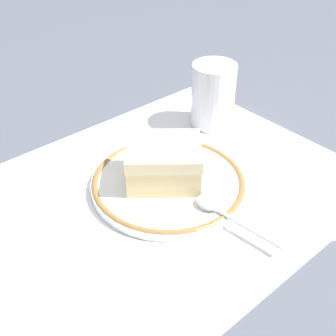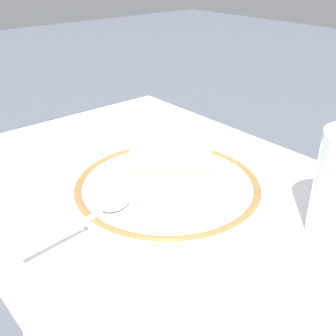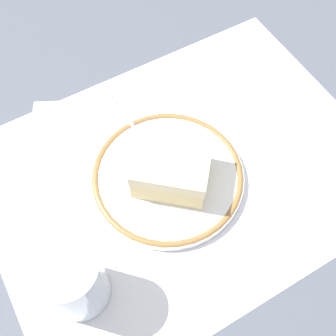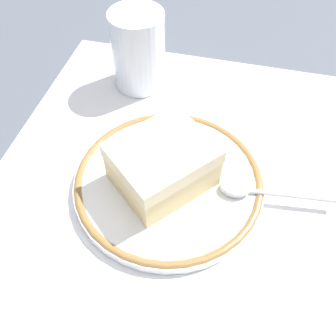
# 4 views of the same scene
# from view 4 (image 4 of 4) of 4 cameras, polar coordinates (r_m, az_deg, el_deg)

# --- Properties ---
(ground_plane) EXTENTS (2.40, 2.40, 0.00)m
(ground_plane) POSITION_cam_4_polar(r_m,az_deg,el_deg) (0.40, -0.75, -5.63)
(ground_plane) COLOR #4C515B
(placemat) EXTENTS (0.54, 0.41, 0.00)m
(placemat) POSITION_cam_4_polar(r_m,az_deg,el_deg) (0.40, -0.75, -5.57)
(placemat) COLOR white
(placemat) RESTS_ON ground_plane
(plate) EXTENTS (0.21, 0.21, 0.01)m
(plate) POSITION_cam_4_polar(r_m,az_deg,el_deg) (0.41, -0.00, -2.10)
(plate) COLOR white
(plate) RESTS_ON placemat
(cake_slice) EXTENTS (0.13, 0.13, 0.05)m
(cake_slice) POSITION_cam_4_polar(r_m,az_deg,el_deg) (0.38, -0.87, 0.53)
(cake_slice) COLOR beige
(cake_slice) RESTS_ON plate
(spoon) EXTENTS (0.03, 0.12, 0.01)m
(spoon) POSITION_cam_4_polar(r_m,az_deg,el_deg) (0.40, 12.42, -3.28)
(spoon) COLOR silver
(spoon) RESTS_ON plate
(cup) EXTENTS (0.07, 0.07, 0.10)m
(cup) POSITION_cam_4_polar(r_m,az_deg,el_deg) (0.51, -4.59, 17.10)
(cup) COLOR silver
(cup) RESTS_ON placemat
(napkin) EXTENTS (0.18, 0.18, 0.00)m
(napkin) POSITION_cam_4_polar(r_m,az_deg,el_deg) (0.47, 18.44, 2.33)
(napkin) COLOR white
(napkin) RESTS_ON placemat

